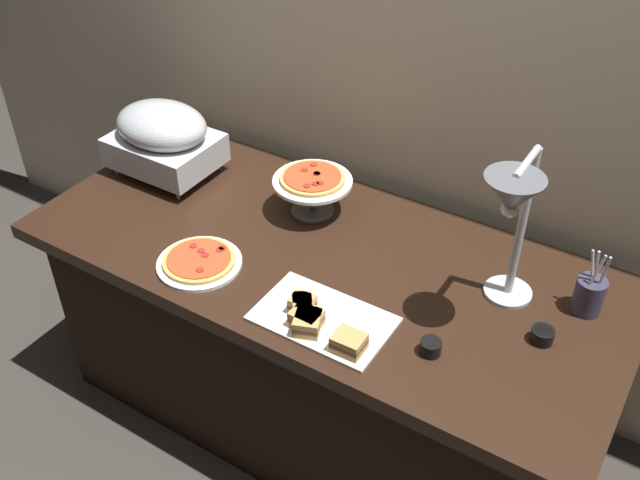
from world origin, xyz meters
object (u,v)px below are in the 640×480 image
pizza_plate_front (199,262)px  sandwich_platter (319,320)px  sauce_cup_near (542,335)px  utensil_holder (589,295)px  sauce_cup_far (431,347)px  heat_lamp (513,207)px  pizza_plate_center (312,183)px  chafing_dish (163,136)px

pizza_plate_front → sandwich_platter: sandwich_platter is taller
sauce_cup_near → utensil_holder: 0.20m
pizza_plate_front → sandwich_platter: (0.45, -0.03, 0.01)m
sauce_cup_near → sauce_cup_far: 0.31m
heat_lamp → utensil_holder: heat_lamp is taller
sauce_cup_far → sauce_cup_near: bearing=40.3°
pizza_plate_front → sauce_cup_near: 1.02m
sandwich_platter → sauce_cup_near: (0.54, 0.27, -0.00)m
heat_lamp → utensil_holder: bearing=40.5°
sauce_cup_near → utensil_holder: (0.07, 0.18, 0.04)m
heat_lamp → sauce_cup_far: heat_lamp is taller
sauce_cup_near → heat_lamp: bearing=178.5°
heat_lamp → sauce_cup_near: 0.39m
pizza_plate_center → sandwich_platter: bearing=-55.7°
chafing_dish → sauce_cup_far: (1.20, -0.31, -0.13)m
chafing_dish → sandwich_platter: 0.98m
sandwich_platter → chafing_dish: bearing=156.6°
pizza_plate_front → heat_lamp: bearing=16.1°
chafing_dish → pizza_plate_front: size_ratio=1.39×
sauce_cup_near → utensil_holder: size_ratio=0.29×
pizza_plate_front → sauce_cup_near: sauce_cup_near is taller
pizza_plate_front → sauce_cup_far: bearing=3.1°
sandwich_platter → sauce_cup_far: bearing=13.2°
chafing_dish → sauce_cup_far: 1.24m
chafing_dish → pizza_plate_center: chafing_dish is taller
pizza_plate_front → sauce_cup_near: (0.99, 0.24, 0.01)m
sauce_cup_near → pizza_plate_center: bearing=167.9°
sauce_cup_near → pizza_plate_front: bearing=-166.3°
pizza_plate_front → sauce_cup_far: size_ratio=4.52×
heat_lamp → pizza_plate_center: bearing=165.8°
pizza_plate_front → utensil_holder: size_ratio=1.23×
heat_lamp → sauce_cup_near: (0.15, -0.00, -0.36)m
heat_lamp → sandwich_platter: bearing=-145.1°
pizza_plate_front → pizza_plate_center: size_ratio=0.99×
heat_lamp → sauce_cup_near: heat_lamp is taller
sauce_cup_far → sandwich_platter: bearing=-166.8°
chafing_dish → pizza_plate_center: (0.58, 0.07, -0.04)m
pizza_plate_center → sandwich_platter: pizza_plate_center is taller
chafing_dish → utensil_holder: size_ratio=1.71×
heat_lamp → pizza_plate_center: size_ratio=1.88×
pizza_plate_front → pizza_plate_center: 0.46m
pizza_plate_center → sauce_cup_near: size_ratio=4.21×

